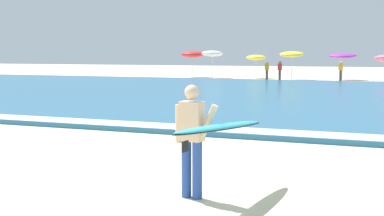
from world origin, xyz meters
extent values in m
plane|color=beige|center=(0.00, 0.00, 0.00)|extent=(160.00, 160.00, 0.00)
cube|color=teal|center=(0.00, 19.14, 0.07)|extent=(120.00, 28.00, 0.14)
cube|color=white|center=(0.00, 5.74, 0.15)|extent=(120.00, 1.08, 0.01)
cylinder|color=#284CA3|center=(1.45, -0.42, 0.44)|extent=(0.15, 0.15, 0.88)
cylinder|color=#284CA3|center=(1.63, -0.44, 0.44)|extent=(0.15, 0.15, 0.88)
cube|color=beige|center=(1.54, -0.43, 1.18)|extent=(0.36, 0.26, 0.60)
sphere|color=beige|center=(1.54, -0.43, 1.62)|extent=(0.22, 0.22, 0.22)
cylinder|color=beige|center=(1.31, -0.40, 1.13)|extent=(0.10, 0.10, 0.58)
cylinder|color=beige|center=(1.81, -0.44, 1.20)|extent=(0.32, 0.13, 0.51)
ellipsoid|color=#33BCD6|center=(2.05, -0.49, 1.13)|extent=(0.59, 2.82, 0.26)
ellipsoid|color=black|center=(2.05, -0.49, 1.11)|extent=(0.63, 2.93, 0.23)
cube|color=black|center=(1.92, -1.60, 1.01)|extent=(0.04, 0.14, 0.14)
cylinder|color=beige|center=(-13.47, 37.16, 1.01)|extent=(0.05, 0.05, 2.02)
ellipsoid|color=red|center=(-13.47, 37.16, 2.11)|extent=(2.19, 2.21, 0.67)
cylinder|color=beige|center=(-11.32, 36.39, 1.04)|extent=(0.05, 0.05, 2.08)
ellipsoid|color=white|center=(-11.32, 36.39, 2.16)|extent=(1.89, 1.91, 0.61)
cylinder|color=beige|center=(-7.63, 37.55, 0.88)|extent=(0.05, 0.05, 1.75)
ellipsoid|color=yellow|center=(-7.63, 37.55, 1.82)|extent=(1.75, 1.77, 0.55)
cylinder|color=beige|center=(-4.23, 36.30, 1.02)|extent=(0.05, 0.05, 2.04)
ellipsoid|color=yellow|center=(-4.23, 36.30, 2.11)|extent=(2.05, 2.08, 0.61)
cylinder|color=beige|center=(-0.27, 37.60, 0.97)|extent=(0.05, 0.05, 1.94)
ellipsoid|color=purple|center=(-0.27, 37.60, 2.00)|extent=(2.24, 2.27, 0.59)
cylinder|color=#383842|center=(-0.17, 35.46, 0.42)|extent=(0.20, 0.20, 0.84)
cube|color=orange|center=(-0.17, 35.46, 1.11)|extent=(0.32, 0.20, 0.54)
sphere|color=beige|center=(-0.17, 35.46, 1.48)|extent=(0.20, 0.20, 0.20)
cylinder|color=#383842|center=(-4.75, 34.15, 0.42)|extent=(0.20, 0.20, 0.84)
cube|color=red|center=(-4.75, 34.15, 1.11)|extent=(0.32, 0.20, 0.54)
sphere|color=brown|center=(-4.75, 34.15, 1.48)|extent=(0.20, 0.20, 0.20)
cylinder|color=#383842|center=(-5.76, 33.97, 0.42)|extent=(0.20, 0.20, 0.84)
cube|color=orange|center=(-5.76, 33.97, 1.11)|extent=(0.32, 0.20, 0.54)
sphere|color=tan|center=(-5.76, 33.97, 1.48)|extent=(0.20, 0.20, 0.20)
camera|label=1|loc=(4.47, -7.73, 2.20)|focal=49.38mm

